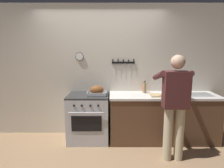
{
  "coord_description": "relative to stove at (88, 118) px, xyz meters",
  "views": [
    {
      "loc": [
        0.23,
        -2.53,
        1.74
      ],
      "look_at": [
        0.24,
        0.85,
        1.13
      ],
      "focal_mm": 30.97,
      "sensor_mm": 36.0,
      "label": 1
    }
  ],
  "objects": [
    {
      "name": "bottle_wine_red",
      "position": [
        1.72,
        0.16,
        0.57
      ],
      "size": [
        0.08,
        0.08,
        0.3
      ],
      "color": "#47141E",
      "rests_on": "counter_block"
    },
    {
      "name": "counter_block",
      "position": [
        1.43,
        0.0,
        0.01
      ],
      "size": [
        2.03,
        0.65,
        0.9
      ],
      "color": "brown",
      "rests_on": "ground"
    },
    {
      "name": "person_cook",
      "position": [
        1.41,
        -0.66,
        0.5
      ],
      "size": [
        0.51,
        0.63,
        1.66
      ],
      "rotation": [
        0.0,
        0.0,
        1.57
      ],
      "color": "#C6B793",
      "rests_on": "ground"
    },
    {
      "name": "roasting_pan",
      "position": [
        0.17,
        -0.05,
        0.53
      ],
      "size": [
        0.35,
        0.26,
        0.18
      ],
      "color": "#B7B7BC",
      "rests_on": "stove"
    },
    {
      "name": "cutting_board",
      "position": [
        1.33,
        -0.09,
        0.46
      ],
      "size": [
        0.36,
        0.24,
        0.02
      ],
      "primitive_type": "cube",
      "color": "tan",
      "rests_on": "counter_block"
    },
    {
      "name": "bottle_hot_sauce",
      "position": [
        1.08,
        0.23,
        0.54
      ],
      "size": [
        0.05,
        0.05,
        0.21
      ],
      "color": "red",
      "rests_on": "counter_block"
    },
    {
      "name": "bottle_vinegar",
      "position": [
        1.08,
        0.14,
        0.55
      ],
      "size": [
        0.06,
        0.06,
        0.24
      ],
      "color": "#997F4C",
      "rests_on": "counter_block"
    },
    {
      "name": "wall_back",
      "position": [
        0.22,
        0.36,
        0.85
      ],
      "size": [
        6.0,
        0.13,
        2.6
      ],
      "color": "beige",
      "rests_on": "ground"
    },
    {
      "name": "stove",
      "position": [
        0.0,
        0.0,
        0.0
      ],
      "size": [
        0.76,
        0.67,
        0.9
      ],
      "color": "#BCBCC1",
      "rests_on": "ground"
    }
  ]
}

